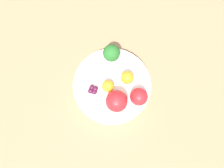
{
  "coord_description": "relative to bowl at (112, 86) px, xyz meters",
  "views": [
    {
      "loc": [
        0.13,
        -0.09,
        0.69
      ],
      "look_at": [
        0.0,
        0.0,
        0.06
      ],
      "focal_mm": 35.0,
      "sensor_mm": 36.0,
      "label": 1
    }
  ],
  "objects": [
    {
      "name": "orange_back",
      "position": [
        -0.0,
        -0.01,
        0.04
      ],
      "size": [
        0.04,
        0.04,
        0.04
      ],
      "color": "orange",
      "rests_on": "bowl"
    },
    {
      "name": "grape_cluster",
      "position": [
        -0.02,
        -0.06,
        0.03
      ],
      "size": [
        0.03,
        0.03,
        0.02
      ],
      "color": "#47142D",
      "rests_on": "bowl"
    },
    {
      "name": "table_surface",
      "position": [
        0.0,
        0.0,
        -0.03
      ],
      "size": [
        1.2,
        1.2,
        0.02
      ],
      "color": "#936D4C",
      "rests_on": "ground_plane"
    },
    {
      "name": "broccoli",
      "position": [
        -0.07,
        0.05,
        0.06
      ],
      "size": [
        0.05,
        0.05,
        0.07
      ],
      "color": "#99C17A",
      "rests_on": "bowl"
    },
    {
      "name": "apple_green",
      "position": [
        0.08,
        0.04,
        0.04
      ],
      "size": [
        0.05,
        0.05,
        0.05
      ],
      "color": "red",
      "rests_on": "bowl"
    },
    {
      "name": "orange_front",
      "position": [
        0.01,
        0.05,
        0.04
      ],
      "size": [
        0.04,
        0.04,
        0.04
      ],
      "color": "orange",
      "rests_on": "bowl"
    },
    {
      "name": "ground_plane",
      "position": [
        0.0,
        0.0,
        -0.04
      ],
      "size": [
        6.0,
        6.0,
        0.0
      ],
      "primitive_type": "plane",
      "color": "gray"
    },
    {
      "name": "apple_red",
      "position": [
        0.05,
        -0.02,
        0.05
      ],
      "size": [
        0.06,
        0.06,
        0.06
      ],
      "color": "red",
      "rests_on": "bowl"
    },
    {
      "name": "bowl",
      "position": [
        0.0,
        0.0,
        0.0
      ],
      "size": [
        0.23,
        0.23,
        0.03
      ],
      "color": "white",
      "rests_on": "table_surface"
    }
  ]
}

